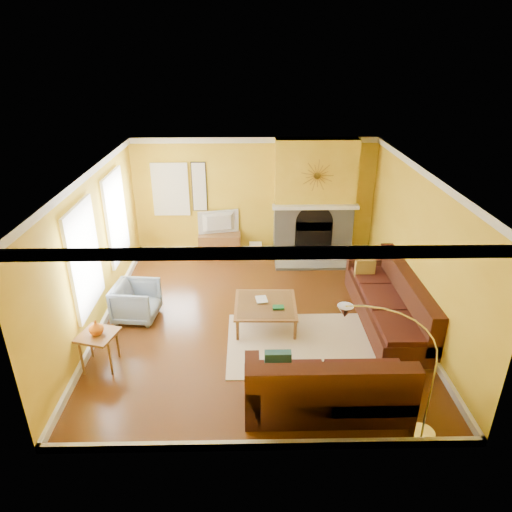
{
  "coord_description": "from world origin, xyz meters",
  "views": [
    {
      "loc": [
        -0.16,
        -7.06,
        4.5
      ],
      "look_at": [
        -0.02,
        0.4,
        1.05
      ],
      "focal_mm": 32.0,
      "sensor_mm": 36.0,
      "label": 1
    }
  ],
  "objects_px": {
    "coffee_table": "(265,314)",
    "media_console": "(220,245)",
    "armchair": "(136,302)",
    "side_table": "(100,350)",
    "arc_lamp": "(390,376)",
    "sectional_sofa": "(335,317)"
  },
  "relations": [
    {
      "from": "armchair",
      "to": "side_table",
      "type": "relative_size",
      "value": 1.31
    },
    {
      "from": "coffee_table",
      "to": "side_table",
      "type": "relative_size",
      "value": 1.85
    },
    {
      "from": "side_table",
      "to": "media_console",
      "type": "bearing_deg",
      "value": 68.41
    },
    {
      "from": "arc_lamp",
      "to": "side_table",
      "type": "bearing_deg",
      "value": 159.26
    },
    {
      "from": "coffee_table",
      "to": "media_console",
      "type": "distance_m",
      "value": 3.13
    },
    {
      "from": "sectional_sofa",
      "to": "arc_lamp",
      "type": "distance_m",
      "value": 2.17
    },
    {
      "from": "coffee_table",
      "to": "media_console",
      "type": "height_order",
      "value": "media_console"
    },
    {
      "from": "armchair",
      "to": "arc_lamp",
      "type": "distance_m",
      "value": 4.68
    },
    {
      "from": "coffee_table",
      "to": "sectional_sofa",
      "type": "bearing_deg",
      "value": -23.4
    },
    {
      "from": "sectional_sofa",
      "to": "side_table",
      "type": "xyz_separation_m",
      "value": [
        -3.7,
        -0.61,
        -0.16
      ]
    },
    {
      "from": "coffee_table",
      "to": "arc_lamp",
      "type": "relative_size",
      "value": 0.56
    },
    {
      "from": "side_table",
      "to": "arc_lamp",
      "type": "height_order",
      "value": "arc_lamp"
    },
    {
      "from": "sectional_sofa",
      "to": "armchair",
      "type": "bearing_deg",
      "value": 167.85
    },
    {
      "from": "media_console",
      "to": "side_table",
      "type": "height_order",
      "value": "side_table"
    },
    {
      "from": "media_console",
      "to": "armchair",
      "type": "distance_m",
      "value": 3.05
    },
    {
      "from": "coffee_table",
      "to": "media_console",
      "type": "relative_size",
      "value": 1.11
    },
    {
      "from": "sectional_sofa",
      "to": "media_console",
      "type": "height_order",
      "value": "sectional_sofa"
    },
    {
      "from": "coffee_table",
      "to": "media_console",
      "type": "bearing_deg",
      "value": 107.73
    },
    {
      "from": "media_console",
      "to": "arc_lamp",
      "type": "distance_m",
      "value": 6.07
    },
    {
      "from": "sectional_sofa",
      "to": "side_table",
      "type": "bearing_deg",
      "value": -170.69
    },
    {
      "from": "armchair",
      "to": "side_table",
      "type": "distance_m",
      "value": 1.37
    },
    {
      "from": "side_table",
      "to": "sectional_sofa",
      "type": "bearing_deg",
      "value": 9.31
    }
  ]
}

